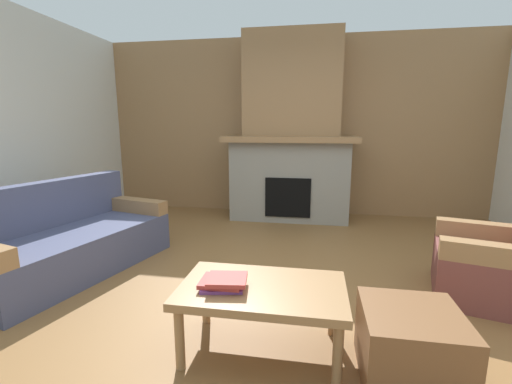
% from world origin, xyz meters
% --- Properties ---
extents(ground, '(9.00, 9.00, 0.00)m').
position_xyz_m(ground, '(0.00, 0.00, 0.00)').
color(ground, brown).
extents(wall_back_wood_panel, '(6.00, 0.12, 2.70)m').
position_xyz_m(wall_back_wood_panel, '(0.00, 3.00, 1.35)').
color(wall_back_wood_panel, '#997047').
rests_on(wall_back_wood_panel, ground).
extents(fireplace, '(1.90, 0.82, 2.70)m').
position_xyz_m(fireplace, '(0.00, 2.62, 1.16)').
color(fireplace, gray).
rests_on(fireplace, ground).
extents(couch, '(1.25, 1.95, 0.85)m').
position_xyz_m(couch, '(-1.94, 0.29, 0.29)').
color(couch, '#474C6B').
rests_on(couch, ground).
extents(armchair, '(0.94, 0.94, 0.85)m').
position_xyz_m(armchair, '(1.81, 0.36, 0.29)').
color(armchair, brown).
rests_on(armchair, ground).
extents(coffee_table, '(1.00, 0.60, 0.43)m').
position_xyz_m(coffee_table, '(0.07, -0.60, 0.38)').
color(coffee_table, '#997047').
rests_on(coffee_table, ground).
extents(ottoman, '(0.52, 0.52, 0.40)m').
position_xyz_m(ottoman, '(0.91, -0.70, 0.20)').
color(ottoman, brown).
rests_on(ottoman, ground).
extents(book_stack_near_edge, '(0.30, 0.26, 0.07)m').
position_xyz_m(book_stack_near_edge, '(-0.16, -0.65, 0.46)').
color(book_stack_near_edge, '#7A3D84').
rests_on(book_stack_near_edge, coffee_table).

